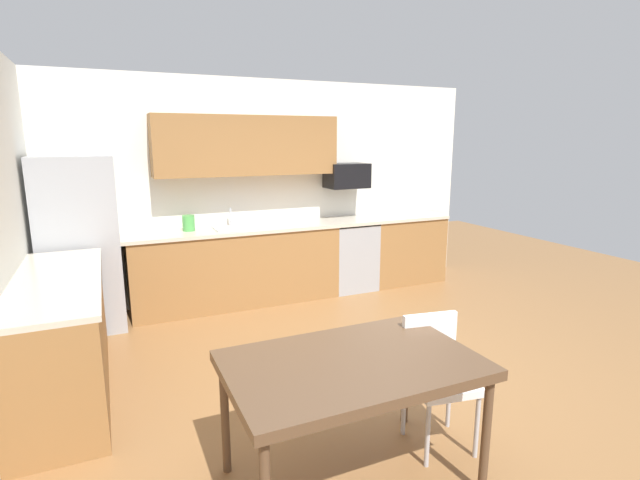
{
  "coord_description": "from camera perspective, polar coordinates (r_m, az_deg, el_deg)",
  "views": [
    {
      "loc": [
        -1.9,
        -3.2,
        1.98
      ],
      "look_at": [
        0.0,
        1.0,
        1.0
      ],
      "focal_mm": 26.83,
      "sensor_mm": 36.0,
      "label": 1
    }
  ],
  "objects": [
    {
      "name": "dining_table",
      "position": [
        2.78,
        3.84,
        -15.26
      ],
      "size": [
        1.4,
        0.9,
        0.77
      ],
      "color": "brown",
      "rests_on": "ground"
    },
    {
      "name": "countertop_left",
      "position": [
        4.16,
        -29.04,
        -4.3
      ],
      "size": [
        0.64,
        2.0,
        0.04
      ],
      "primitive_type": "cube",
      "color": "beige",
      "rests_on": "cabinet_run_left"
    },
    {
      "name": "cabinet_run_left",
      "position": [
        4.31,
        -28.4,
        -10.33
      ],
      "size": [
        0.6,
        2.0,
        0.9
      ],
      "primitive_type": "cube",
      "color": "olive",
      "rests_on": "ground"
    },
    {
      "name": "chair_near_table",
      "position": [
        3.32,
        13.67,
        -14.77
      ],
      "size": [
        0.46,
        0.46,
        0.85
      ],
      "color": "white",
      "rests_on": "ground"
    },
    {
      "name": "sink_basin",
      "position": [
        5.78,
        -10.13,
        0.83
      ],
      "size": [
        0.48,
        0.4,
        0.14
      ],
      "primitive_type": "cube",
      "color": "#A5A8AD",
      "rests_on": "countertop_back"
    },
    {
      "name": "cabinet_run_back",
      "position": [
        5.88,
        -9.87,
        -3.28
      ],
      "size": [
        2.47,
        0.6,
        0.9
      ],
      "primitive_type": "cube",
      "color": "olive",
      "rests_on": "ground"
    },
    {
      "name": "cabinet_run_back_right",
      "position": [
        6.84,
        9.76,
        -1.12
      ],
      "size": [
        1.08,
        0.6,
        0.9
      ],
      "primitive_type": "cube",
      "color": "olive",
      "rests_on": "ground"
    },
    {
      "name": "refrigerator",
      "position": [
        5.54,
        -26.72,
        -0.47
      ],
      "size": [
        0.76,
        0.7,
        1.82
      ],
      "primitive_type": "cube",
      "color": "#9EA0A5",
      "rests_on": "ground"
    },
    {
      "name": "oven_range",
      "position": [
        6.41,
        3.51,
        -1.79
      ],
      "size": [
        0.6,
        0.6,
        0.91
      ],
      "color": "#999BA0",
      "rests_on": "ground"
    },
    {
      "name": "countertop_back",
      "position": [
        5.92,
        -5.19,
        1.62
      ],
      "size": [
        4.8,
        0.64,
        0.04
      ],
      "primitive_type": "cube",
      "color": "beige",
      "rests_on": "cabinet_run_back"
    },
    {
      "name": "ground_plane",
      "position": [
        4.22,
        5.83,
        -16.07
      ],
      "size": [
        12.0,
        12.0,
        0.0
      ],
      "primitive_type": "plane",
      "color": "olive"
    },
    {
      "name": "sink_faucet",
      "position": [
        5.92,
        -10.62,
        2.65
      ],
      "size": [
        0.02,
        0.02,
        0.24
      ],
      "primitive_type": "cylinder",
      "color": "#B2B5BA",
      "rests_on": "countertop_back"
    },
    {
      "name": "upper_cabinets_back",
      "position": [
        5.86,
        -8.62,
        11.08
      ],
      "size": [
        2.2,
        0.34,
        0.7
      ],
      "primitive_type": "cube",
      "color": "olive"
    },
    {
      "name": "microwave",
      "position": [
        6.33,
        3.2,
        7.67
      ],
      "size": [
        0.54,
        0.36,
        0.32
      ],
      "primitive_type": "cube",
      "color": "black"
    },
    {
      "name": "kettle",
      "position": [
        5.7,
        -15.4,
        1.86
      ],
      "size": [
        0.14,
        0.14,
        0.2
      ],
      "primitive_type": "cylinder",
      "color": "#4CA54C",
      "rests_on": "countertop_back"
    },
    {
      "name": "wall_back",
      "position": [
        6.19,
        -6.33,
        6.07
      ],
      "size": [
        5.8,
        0.1,
        2.7
      ],
      "primitive_type": "cube",
      "color": "white",
      "rests_on": "ground"
    }
  ]
}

